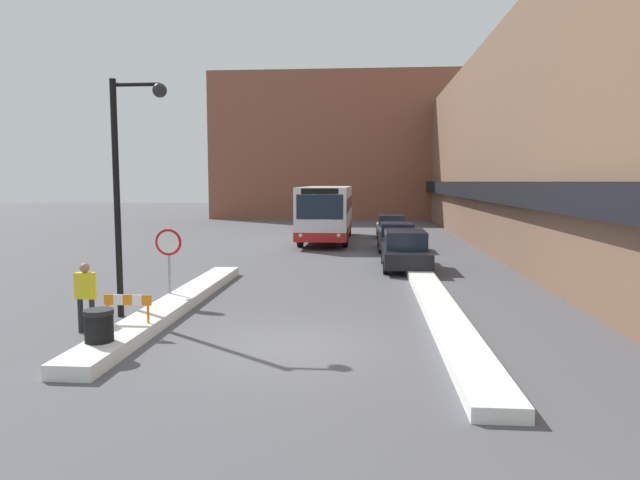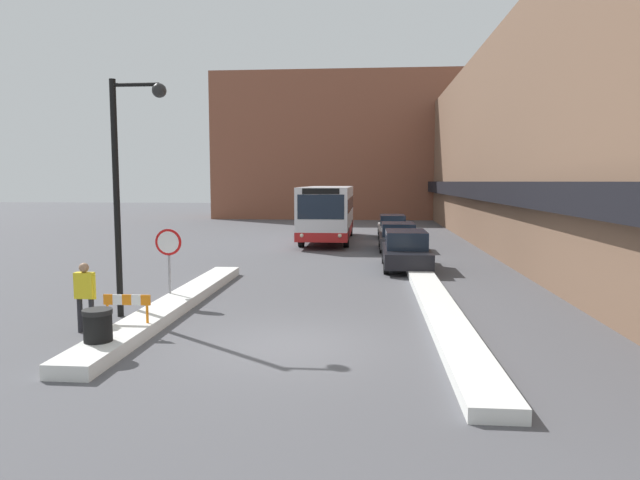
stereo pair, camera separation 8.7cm
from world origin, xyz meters
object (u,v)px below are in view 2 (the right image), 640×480
Objects in this scene: city_bus at (328,212)px; pedestrian at (85,291)px; parked_car_middle at (398,236)px; street_lamp at (127,171)px; parked_car_front at (406,250)px; stop_sign at (169,250)px; trash_bin at (98,332)px; parked_car_back at (392,226)px; construction_barricade at (127,306)px.

pedestrian is (-4.14, -20.91, -0.76)m from city_bus.
street_lamp reaches higher than parked_car_middle.
parked_car_front is 6.34m from parked_car_middle.
city_bus is 2.30× the size of parked_car_front.
trash_bin is (0.29, -4.95, -1.08)m from stop_sign.
pedestrian is at bearing -103.90° from street_lamp.
stop_sign is 1.32× the size of pedestrian.
parked_car_middle is at bearing 90.00° from parked_car_front.
parked_car_front is at bearing 60.37° from trash_bin.
stop_sign reaches higher than pedestrian.
stop_sign reaches higher than parked_car_back.
parked_car_middle is at bearing -90.00° from parked_car_back.
city_bus is 10.88× the size of trash_bin.
city_bus is 2.43× the size of parked_car_middle.
construction_barricade is at bearing 92.23° from trash_bin.
city_bus reaches higher than trash_bin.
pedestrian reaches higher than trash_bin.
construction_barricade is (1.06, -0.13, -0.32)m from pedestrian.
pedestrian reaches higher than construction_barricade.
street_lamp is at bearing -100.98° from city_bus.
stop_sign is 2.27× the size of trash_bin.
construction_barricade is at bearing -5.35° from pedestrian.
trash_bin is at bearing -87.77° from construction_barricade.
parked_car_front is 12.70m from construction_barricade.
parked_car_front is 1.06× the size of parked_car_middle.
city_bus is at bearing 81.65° from construction_barricade.
street_lamp is 4.71m from trash_bin.
pedestrian is at bearing -101.21° from city_bus.
stop_sign is at bearing 77.37° from pedestrian.
parked_car_back is at bearing 74.81° from trash_bin.
pedestrian is at bearing -127.45° from parked_car_front.
trash_bin is at bearing -86.70° from stop_sign.
parked_car_back is at bearing 90.00° from parked_car_front.
stop_sign is at bearing -100.65° from city_bus.
city_bus is 9.39× the size of construction_barricade.
street_lamp reaches higher than stop_sign.
construction_barricade is at bearing -123.32° from parked_car_front.
street_lamp is at bearing 102.30° from trash_bin.
parked_car_back reaches higher than parked_car_middle.
parked_car_middle is 0.96× the size of parked_car_back.
parked_car_middle is 3.86× the size of construction_barricade.
street_lamp is 6.38× the size of trash_bin.
trash_bin is at bearing -105.19° from parked_car_back.
pedestrian is 2.07m from trash_bin.
parked_car_back is 23.66m from street_lamp.
street_lamp reaches higher than trash_bin.
parked_car_middle is at bearing 63.36° from street_lamp.
city_bus is 5.74m from parked_car_middle.
stop_sign is 2.81m from street_lamp.
parked_car_front is 10.22m from stop_sign.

